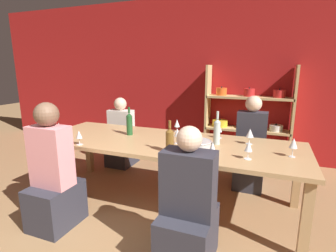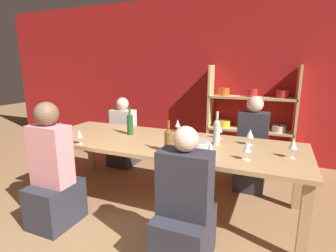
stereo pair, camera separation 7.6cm
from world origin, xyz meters
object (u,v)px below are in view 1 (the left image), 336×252
wine_glass_white_a (248,147)px  person_near_a (54,182)px  wine_bottle_green (217,131)px  wine_glass_red_b (219,129)px  shelf_unit (247,126)px  wine_glass_red_d (293,144)px  wine_bottle_amber (170,140)px  wine_glass_white_c (59,127)px  mixing_bowl (197,145)px  wine_glass_red_c (212,147)px  person_far_a (122,141)px  person_far_b (250,154)px  wine_glass_white_b (79,135)px  wine_glass_white_d (250,133)px  wine_glass_empty_a (177,123)px  dining_table (165,147)px  wine_glass_red_a (177,133)px  person_near_b (188,215)px  wine_bottle_dark (129,124)px

wine_glass_white_a → person_near_a: person_near_a is taller
wine_bottle_green → wine_glass_red_b: size_ratio=2.17×
shelf_unit → wine_glass_red_d: bearing=-73.0°
wine_bottle_amber → wine_glass_white_c: 1.43m
mixing_bowl → wine_glass_red_c: (0.20, -0.23, 0.07)m
wine_glass_white_a → wine_glass_red_c: bearing=-149.4°
shelf_unit → person_far_a: size_ratio=1.45×
wine_bottle_green → person_far_b: bearing=65.9°
wine_glass_white_b → wine_glass_red_b: (1.32, 0.80, 0.01)m
mixing_bowl → wine_glass_white_a: 0.49m
wine_glass_red_b → wine_glass_white_d: size_ratio=0.97×
wine_glass_red_b → wine_glass_white_b: bearing=-148.6°
mixing_bowl → person_far_b: (0.44, 0.98, -0.35)m
wine_glass_red_d → person_near_a: 2.28m
wine_glass_white_a → person_far_b: (-0.05, 1.05, -0.41)m
wine_glass_white_b → wine_glass_red_d: 2.10m
wine_glass_red_d → person_far_a: 2.59m
wine_glass_empty_a → wine_glass_red_d: wine_glass_red_d is taller
shelf_unit → wine_glass_red_b: (-0.20, -1.40, 0.25)m
wine_glass_white_a → wine_glass_white_b: (-1.69, -0.19, -0.01)m
mixing_bowl → wine_glass_white_a: size_ratio=1.69×
wine_glass_white_b → dining_table: bearing=30.1°
wine_glass_red_a → wine_glass_white_a: bearing=-16.7°
wine_bottle_amber → wine_glass_white_d: wine_bottle_amber is taller
wine_bottle_amber → person_far_b: (0.67, 1.12, -0.42)m
wine_glass_white_b → person_near_a: 0.52m
wine_glass_white_a → person_near_a: bearing=-162.5°
wine_glass_white_b → wine_glass_white_c: (-0.45, 0.19, 0.00)m
dining_table → person_near_b: bearing=-56.8°
wine_glass_red_b → person_far_a: person_far_a is taller
wine_glass_red_a → shelf_unit: bearing=72.2°
person_near_b → person_far_b: 1.63m
wine_glass_red_d → wine_glass_empty_a: bearing=159.4°
wine_glass_white_d → dining_table: bearing=-165.7°
wine_bottle_dark → person_far_a: size_ratio=0.31×
person_near_a → wine_glass_red_b: bearing=40.4°
wine_glass_white_a → person_near_b: bearing=-124.8°
wine_bottle_green → wine_bottle_amber: size_ratio=1.14×
wine_glass_white_d → wine_glass_white_b: bearing=-157.8°
wine_bottle_dark → wine_glass_white_a: size_ratio=2.06×
wine_glass_white_d → person_near_b: (-0.35, -1.03, -0.45)m
wine_glass_white_a → wine_glass_red_b: 0.72m
wine_glass_red_a → person_far_a: person_far_a is taller
shelf_unit → wine_glass_red_b: size_ratio=9.62×
dining_table → wine_glass_white_b: 0.92m
wine_glass_red_a → wine_glass_red_d: size_ratio=0.90×
wine_bottle_dark → wine_glass_white_d: size_ratio=2.01×
wine_bottle_dark → wine_glass_red_a: size_ratio=2.11×
wine_glass_red_c → person_far_a: bearing=142.9°
dining_table → wine_glass_white_d: wine_glass_white_d is taller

